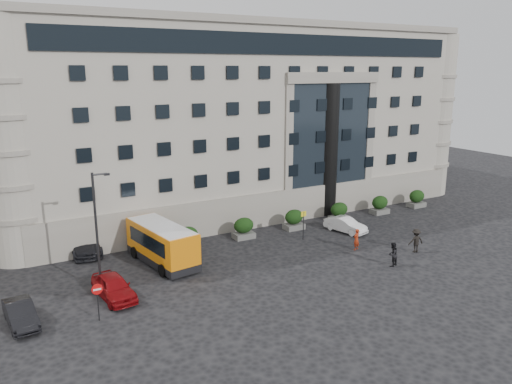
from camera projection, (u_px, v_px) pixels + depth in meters
ground at (279, 272)px, 36.11m from camera, size 120.00×120.00×0.00m
civic_building at (222, 118)px, 55.44m from camera, size 44.00×24.00×18.00m
entrance_column at (329, 151)px, 48.98m from camera, size 1.80×1.80×13.00m
hedge_a at (187, 238)px, 40.60m from camera, size 1.80×1.26×1.84m
hedge_b at (244, 228)px, 43.07m from camera, size 1.80×1.26×1.84m
hedge_c at (294, 219)px, 45.53m from camera, size 1.80×1.26×1.84m
hedge_d at (339, 212)px, 48.00m from camera, size 1.80×1.26×1.84m
hedge_e at (380, 205)px, 50.47m from camera, size 1.80×1.26×1.84m
hedge_f at (417, 198)px, 52.94m from camera, size 1.80×1.26×1.84m
street_lamp at (97, 228)px, 31.94m from camera, size 1.16×0.18×8.00m
bus_stop_sign at (303, 220)px, 42.54m from camera, size 0.50×0.08×2.52m
no_entry_sign at (97, 295)px, 28.67m from camera, size 0.64×0.16×2.32m
minibus at (162, 242)px, 37.37m from camera, size 3.57×7.45×2.99m
parked_car_a at (114, 287)px, 31.79m from camera, size 2.33×4.66×1.52m
parked_car_b at (20, 314)px, 28.51m from camera, size 1.80×4.18×1.34m
parked_car_c at (85, 243)px, 39.76m from camera, size 2.56×5.59×1.58m
parked_car_d at (79, 240)px, 40.75m from camera, size 2.74×5.02×1.33m
white_taxi at (345, 225)px, 44.81m from camera, size 2.38×4.24×1.32m
pedestrian_a at (356, 239)px, 40.31m from camera, size 0.74×0.59×1.77m
pedestrian_b at (393, 254)px, 36.98m from camera, size 1.05×0.91×1.84m
pedestrian_c at (416, 241)px, 39.77m from camera, size 1.39×1.00×1.94m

